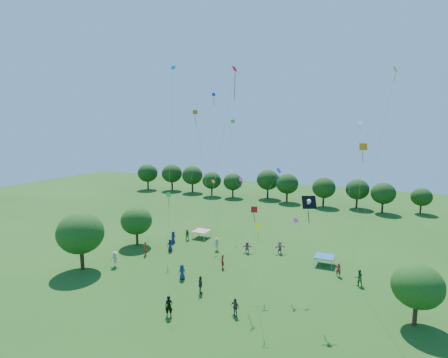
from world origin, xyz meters
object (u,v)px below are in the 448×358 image
tent_blue (324,256)px  pirate_kite (309,203)px  near_tree_west (80,233)px  man_in_black (169,306)px  near_tree_north (136,221)px  near_tree_east (417,286)px  red_high_kite (228,108)px  tent_red_stripe (201,231)px

tent_blue → pirate_kite: bearing=-90.1°
near_tree_west → man_in_black: near_tree_west is taller
tent_blue → near_tree_west: bearing=-152.5°
near_tree_north → near_tree_east: 34.55m
tent_blue → red_high_kite: 20.92m
near_tree_west → tent_blue: bearing=27.5°
pirate_kite → tent_blue: bearing=89.9°
near_tree_west → tent_red_stripe: near_tree_west is taller
near_tree_north → man_in_black: 20.28m
man_in_black → pirate_kite: bearing=3.2°
near_tree_east → man_in_black: near_tree_east is taller
near_tree_north → man_in_black: near_tree_north is taller
near_tree_north → red_high_kite: size_ratio=0.25×
man_in_black → pirate_kite: size_ratio=0.21×
tent_red_stripe → man_in_black: man_in_black is taller
man_in_black → red_high_kite: bearing=58.9°
tent_red_stripe → tent_blue: bearing=-9.1°
near_tree_west → near_tree_east: near_tree_west is taller
near_tree_north → tent_red_stripe: 9.68m
near_tree_east → pirate_kite: size_ratio=0.59×
near_tree_west → tent_blue: 28.74m
tent_red_stripe → red_high_kite: 21.22m
near_tree_west → man_in_black: (14.85, -4.39, -3.44)m
near_tree_east → tent_red_stripe: near_tree_east is taller
near_tree_east → tent_red_stripe: bearing=154.4°
tent_red_stripe → red_high_kite: bearing=-46.8°
tent_red_stripe → tent_blue: (18.37, -2.95, 0.00)m
man_in_black → pirate_kite: (10.46, 6.55, 8.85)m
near_tree_west → tent_red_stripe: bearing=66.6°
near_tree_east → tent_red_stripe: 30.35m
near_tree_west → red_high_kite: (15.29, 7.24, 14.04)m
red_high_kite → near_tree_west: bearing=-154.7°
near_tree_west → near_tree_east: bearing=5.1°
near_tree_east → tent_red_stripe: size_ratio=2.42×
man_in_black → red_high_kite: (0.44, 11.62, 17.48)m
near_tree_west → near_tree_east: size_ratio=1.27×
near_tree_north → near_tree_east: near_tree_north is taller
pirate_kite → red_high_kite: size_ratio=0.42×
near_tree_east → red_high_kite: 24.50m
near_tree_east → red_high_kite: red_high_kite is taller
tent_blue → near_tree_east: bearing=-48.5°
red_high_kite → near_tree_east: bearing=-12.4°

